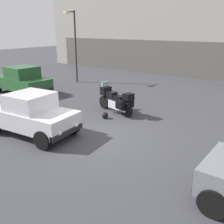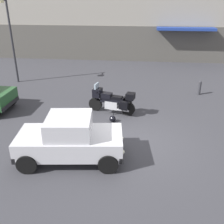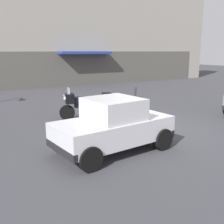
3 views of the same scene
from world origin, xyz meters
TOP-DOWN VIEW (x-y plane):
  - ground_plane at (0.00, 0.00)m, footprint 80.00×80.00m
  - building_facade_rear at (0.00, 14.35)m, footprint 34.23×3.40m
  - motorcycle at (-1.07, 2.54)m, footprint 2.23×1.04m
  - helmet at (-0.95, 1.61)m, footprint 0.28×0.28m
  - car_compact_side at (-2.02, -1.34)m, footprint 3.60×2.05m
  - streetlamp_curbside at (-7.56, 6.48)m, footprint 0.28×0.94m
  - bollard_curbside at (3.45, 5.52)m, footprint 0.16×0.16m

SIDE VIEW (x-z plane):
  - ground_plane at x=0.00m, z-range 0.00..0.00m
  - helmet at x=-0.95m, z-range 0.00..0.28m
  - bollard_curbside at x=3.45m, z-range 0.03..0.82m
  - motorcycle at x=-1.07m, z-range -0.06..1.30m
  - car_compact_side at x=-2.02m, z-range -0.01..1.55m
  - streetlamp_curbside at x=-7.56m, z-range 0.52..5.42m
  - building_facade_rear at x=0.00m, z-range -0.05..9.00m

